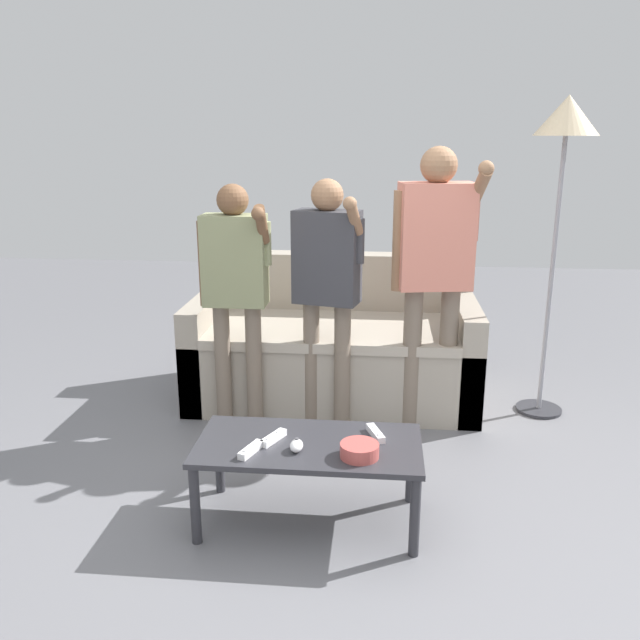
{
  "coord_description": "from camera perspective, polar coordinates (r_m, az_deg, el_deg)",
  "views": [
    {
      "loc": [
        0.11,
        -2.61,
        1.69
      ],
      "look_at": [
        -0.19,
        0.5,
        0.8
      ],
      "focal_mm": 36.83,
      "sensor_mm": 36.0,
      "label": 1
    }
  ],
  "objects": [
    {
      "name": "coffee_table",
      "position": [
        2.94,
        -0.98,
        -11.47
      ],
      "size": [
        0.99,
        0.49,
        0.39
      ],
      "color": "#2D2D33",
      "rests_on": "ground"
    },
    {
      "name": "game_remote_nunchuk",
      "position": [
        2.84,
        -2.06,
        -10.86
      ],
      "size": [
        0.06,
        0.09,
        0.05
      ],
      "color": "white",
      "rests_on": "coffee_table"
    },
    {
      "name": "player_right",
      "position": [
        3.72,
        9.93,
        5.37
      ],
      "size": [
        0.51,
        0.33,
        1.62
      ],
      "color": "#756656",
      "rests_on": "ground"
    },
    {
      "name": "ground_plane",
      "position": [
        3.12,
        2.65,
        -16.92
      ],
      "size": [
        12.0,
        12.0,
        0.0
      ],
      "primitive_type": "plane",
      "color": "slate"
    },
    {
      "name": "game_remote_wand_far",
      "position": [
        2.98,
        4.85,
        -9.78
      ],
      "size": [
        0.09,
        0.16,
        0.03
      ],
      "color": "white",
      "rests_on": "coffee_table"
    },
    {
      "name": "game_remote_wand_spare",
      "position": [
        2.84,
        -6.03,
        -11.15
      ],
      "size": [
        0.09,
        0.16,
        0.03
      ],
      "color": "white",
      "rests_on": "coffee_table"
    },
    {
      "name": "couch",
      "position": [
        4.34,
        1.24,
        -2.52
      ],
      "size": [
        1.82,
        0.94,
        0.89
      ],
      "color": "#9E9384",
      "rests_on": "ground"
    },
    {
      "name": "snack_bowl",
      "position": [
        2.79,
        3.45,
        -11.24
      ],
      "size": [
        0.16,
        0.16,
        0.06
      ],
      "primitive_type": "cylinder",
      "color": "#B24C47",
      "rests_on": "coffee_table"
    },
    {
      "name": "player_left",
      "position": [
        3.74,
        -7.36,
        3.58
      ],
      "size": [
        0.42,
        0.33,
        1.42
      ],
      "color": "#756656",
      "rests_on": "ground"
    },
    {
      "name": "floor_lamp",
      "position": [
        4.07,
        20.54,
        14.53
      ],
      "size": [
        0.36,
        0.36,
        1.89
      ],
      "color": "#2D2D33",
      "rests_on": "ground"
    },
    {
      "name": "player_center",
      "position": [
        3.7,
        0.61,
        3.85
      ],
      "size": [
        0.42,
        0.38,
        1.45
      ],
      "color": "#756656",
      "rests_on": "ground"
    },
    {
      "name": "game_remote_wand_near",
      "position": [
        2.93,
        -4.07,
        -10.18
      ],
      "size": [
        0.1,
        0.16,
        0.03
      ],
      "color": "white",
      "rests_on": "coffee_table"
    }
  ]
}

